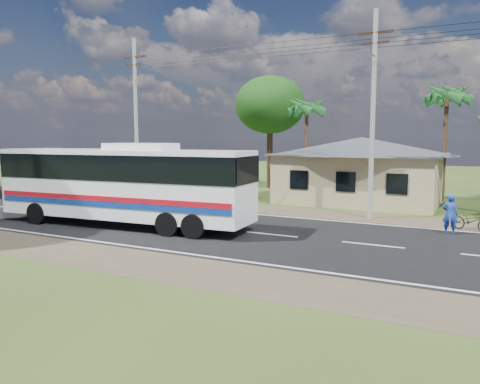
% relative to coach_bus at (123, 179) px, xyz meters
% --- Properties ---
extents(ground, '(120.00, 120.00, 0.00)m').
position_rel_coach_bus_xyz_m(ground, '(7.33, 1.41, -2.35)').
color(ground, '#2B4117').
rests_on(ground, ground).
extents(road, '(120.00, 16.00, 0.03)m').
position_rel_coach_bus_xyz_m(road, '(7.33, 1.41, -2.34)').
color(road, black).
rests_on(road, ground).
extents(house, '(12.40, 10.00, 5.00)m').
position_rel_coach_bus_xyz_m(house, '(8.33, 14.41, 0.29)').
color(house, tan).
rests_on(house, ground).
extents(utility_poles, '(32.80, 2.22, 11.00)m').
position_rel_coach_bus_xyz_m(utility_poles, '(10.00, 7.90, 3.42)').
color(utility_poles, '#9E9E99').
rests_on(utility_poles, ground).
extents(palm_mid, '(2.80, 2.80, 8.20)m').
position_rel_coach_bus_xyz_m(palm_mid, '(13.33, 16.91, 4.81)').
color(palm_mid, '#47301E').
rests_on(palm_mid, ground).
extents(palm_far, '(2.80, 2.80, 7.70)m').
position_rel_coach_bus_xyz_m(palm_far, '(3.33, 17.41, 4.33)').
color(palm_far, '#47301E').
rests_on(palm_far, ground).
extents(tree_behind_house, '(6.00, 6.00, 9.61)m').
position_rel_coach_bus_xyz_m(tree_behind_house, '(-0.67, 19.41, 4.77)').
color(tree_behind_house, '#47301E').
rests_on(tree_behind_house, ground).
extents(coach_bus, '(13.40, 3.82, 4.11)m').
position_rel_coach_bus_xyz_m(coach_bus, '(0.00, 0.00, 0.00)').
color(coach_bus, white).
rests_on(coach_bus, ground).
extents(motorcycle, '(1.96, 1.36, 0.98)m').
position_rel_coach_bus_xyz_m(motorcycle, '(15.32, 6.55, -1.86)').
color(motorcycle, black).
rests_on(motorcycle, ground).
extents(person, '(0.69, 0.47, 1.84)m').
position_rel_coach_bus_xyz_m(person, '(14.46, 5.24, -1.43)').
color(person, '#1C389C').
rests_on(person, ground).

